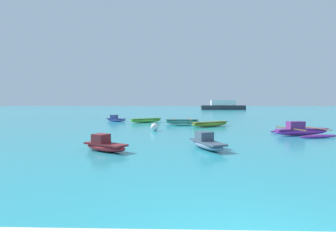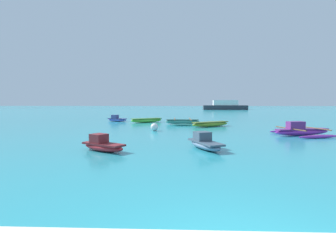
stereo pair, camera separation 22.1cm
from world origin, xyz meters
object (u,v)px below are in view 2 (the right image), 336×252
moored_boat_4 (103,145)px  mooring_buoy_0 (154,127)px  moored_boat_0 (117,119)px  moored_boat_2 (205,143)px  moored_boat_1 (146,120)px  moored_boat_6 (301,131)px  moored_boat_5 (183,122)px  moored_boat_3 (210,124)px  distant_ferry (225,106)px

moored_boat_4 → mooring_buoy_0: bearing=111.0°
moored_boat_0 → moored_boat_2: (7.80, -15.96, 0.02)m
moored_boat_0 → moored_boat_1: moored_boat_0 is taller
moored_boat_4 → mooring_buoy_0: moored_boat_4 is taller
moored_boat_6 → mooring_buoy_0: bearing=153.0°
moored_boat_0 → moored_boat_6: 18.05m
moored_boat_5 → mooring_buoy_0: mooring_buoy_0 is taller
moored_boat_3 → distant_ferry: distant_ferry is taller
moored_boat_1 → moored_boat_2: (4.46, -14.71, 0.03)m
distant_ferry → moored_boat_2: bearing=-100.8°
moored_boat_0 → moored_boat_5: bearing=-1.8°
moored_boat_1 → moored_boat_4: moored_boat_4 is taller
moored_boat_5 → moored_boat_6: bearing=-48.2°
moored_boat_0 → moored_boat_1: bearing=1.3°
moored_boat_2 → mooring_buoy_0: bearing=-179.6°
moored_boat_4 → distant_ferry: size_ratio=0.20×
moored_boat_2 → distant_ferry: 57.43m
moored_boat_5 → mooring_buoy_0: 6.10m
moored_boat_5 → moored_boat_6: size_ratio=1.01×
moored_boat_2 → moored_boat_3: size_ratio=0.73×
moored_boat_0 → distant_ferry: 44.52m
moored_boat_0 → moored_boat_5: (6.99, -3.06, -0.01)m
moored_boat_2 → moored_boat_6: bearing=105.7°
moored_boat_1 → moored_boat_5: 4.07m
moored_boat_6 → moored_boat_1: bearing=124.5°
moored_boat_0 → moored_boat_2: size_ratio=0.92×
moored_boat_3 → moored_boat_6: (5.04, -5.50, 0.05)m
moored_boat_0 → moored_boat_4: bearing=-56.9°
moored_boat_5 → moored_boat_1: bearing=152.3°
moored_boat_4 → moored_boat_6: 12.43m
moored_boat_2 → moored_boat_4: size_ratio=1.13×
moored_boat_4 → moored_boat_3: bearing=93.8°
mooring_buoy_0 → distant_ferry: bearing=74.4°
moored_boat_1 → moored_boat_5: size_ratio=0.85×
moored_boat_3 → moored_boat_5: bearing=103.8°
moored_boat_1 → moored_boat_4: (-0.01, -15.38, 0.02)m
moored_boat_0 → moored_boat_3: bearing=-8.4°
moored_boat_1 → moored_boat_3: bearing=-66.5°
moored_boat_3 → moored_boat_6: moored_boat_6 is taller
moored_boat_6 → distant_ferry: bearing=71.0°
moored_boat_6 → distant_ferry: distant_ferry is taller
moored_boat_6 → moored_boat_5: bearing=118.9°
distant_ferry → moored_boat_5: bearing=-104.9°
moored_boat_0 → mooring_buoy_0: size_ratio=4.24×
moored_boat_0 → distant_ferry: distant_ferry is taller
moored_boat_1 → moored_boat_3: moored_boat_1 is taller
moored_boat_6 → mooring_buoy_0: size_ratio=6.92×
moored_boat_4 → distant_ferry: distant_ferry is taller
moored_boat_0 → distant_ferry: size_ratio=0.21×
moored_boat_1 → moored_boat_5: moored_boat_5 is taller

